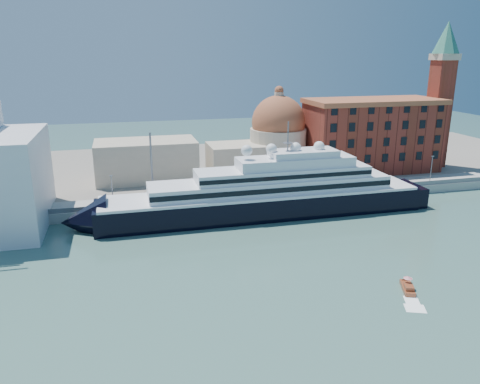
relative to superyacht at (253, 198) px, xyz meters
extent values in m
plane|color=#375F56|center=(-3.72, -23.00, -4.72)|extent=(400.00, 400.00, 0.00)
cube|color=gray|center=(-3.72, 11.00, -3.47)|extent=(180.00, 10.00, 2.50)
cube|color=slate|center=(-3.72, 52.00, -3.72)|extent=(260.00, 72.00, 2.00)
cube|color=slate|center=(-3.72, 6.50, -1.62)|extent=(180.00, 0.10, 1.20)
cube|color=black|center=(2.49, 0.00, -2.43)|extent=(81.13, 12.48, 6.76)
cone|color=black|center=(-40.16, 0.00, -2.43)|extent=(10.40, 12.48, 12.48)
cube|color=black|center=(43.06, 0.00, -2.64)|extent=(6.24, 11.44, 6.24)
cube|color=white|center=(2.49, 0.00, 1.21)|extent=(79.05, 12.69, 0.62)
cube|color=white|center=(4.57, 0.00, 3.08)|extent=(60.33, 10.40, 3.12)
cube|color=black|center=(4.57, -5.20, 3.08)|extent=(60.33, 0.15, 1.25)
cube|color=white|center=(7.69, 0.00, 5.99)|extent=(43.69, 9.36, 2.70)
cube|color=white|center=(10.81, 0.00, 8.59)|extent=(29.12, 8.32, 2.50)
cube|color=white|center=(12.89, 0.00, 10.67)|extent=(16.64, 7.28, 1.66)
cylinder|color=slate|center=(8.73, 0.00, 15.04)|extent=(0.31, 0.31, 7.28)
sphere|color=white|center=(-1.67, 0.00, 12.13)|extent=(2.70, 2.70, 2.70)
sphere|color=white|center=(4.57, 0.00, 12.13)|extent=(2.70, 2.70, 2.70)
sphere|color=white|center=(10.81, 0.00, 12.13)|extent=(2.70, 2.70, 2.70)
sphere|color=white|center=(17.05, 0.00, 12.13)|extent=(2.70, 2.70, 2.70)
cube|color=brown|center=(15.46, -43.31, -4.41)|extent=(3.62, 5.54, 0.88)
cube|color=brown|center=(15.12, -44.12, -3.67)|extent=(2.13, 2.56, 0.70)
cylinder|color=slate|center=(15.62, -42.90, -3.32)|extent=(0.05, 0.05, 1.40)
cone|color=red|center=(15.62, -42.90, -2.53)|extent=(1.58, 1.58, 0.35)
cube|color=maroon|center=(48.28, 29.00, 8.28)|extent=(42.00, 18.00, 22.00)
cube|color=#9B5132|center=(48.28, 29.00, 19.78)|extent=(43.00, 19.00, 1.50)
cube|color=maroon|center=(72.28, 29.00, 14.78)|extent=(6.00, 6.00, 35.00)
cube|color=beige|center=(72.28, 29.00, 33.28)|extent=(7.00, 7.00, 2.00)
cone|color=#3A8069|center=(72.28, 29.00, 39.28)|extent=(8.40, 8.40, 10.00)
cylinder|color=beige|center=(18.28, 35.00, 4.28)|extent=(18.00, 18.00, 14.00)
sphere|color=#9B5132|center=(18.28, 35.00, 13.28)|extent=(17.00, 17.00, 17.00)
cylinder|color=beige|center=(18.28, 35.00, 21.28)|extent=(3.00, 3.00, 3.00)
cube|color=beige|center=(4.28, 33.00, 2.28)|extent=(18.00, 14.00, 10.00)
cube|color=beige|center=(-23.72, 35.00, 3.28)|extent=(30.00, 16.00, 12.00)
cylinder|color=slate|center=(-33.72, 8.00, 1.78)|extent=(0.24, 0.24, 8.00)
cube|color=slate|center=(-33.72, 8.00, 5.88)|extent=(0.80, 0.30, 0.25)
cylinder|color=slate|center=(-3.72, 8.00, 1.78)|extent=(0.24, 0.24, 8.00)
cube|color=slate|center=(-3.72, 8.00, 5.88)|extent=(0.80, 0.30, 0.25)
cylinder|color=slate|center=(26.28, 8.00, 1.78)|extent=(0.24, 0.24, 8.00)
cube|color=slate|center=(26.28, 8.00, 5.88)|extent=(0.80, 0.30, 0.25)
cylinder|color=slate|center=(56.28, 8.00, 1.78)|extent=(0.24, 0.24, 8.00)
cube|color=slate|center=(56.28, 8.00, 5.88)|extent=(0.80, 0.30, 0.25)
cylinder|color=slate|center=(-23.72, 10.00, 6.78)|extent=(0.50, 0.50, 18.00)
camera|label=1|loc=(-30.56, -106.35, 34.68)|focal=35.00mm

